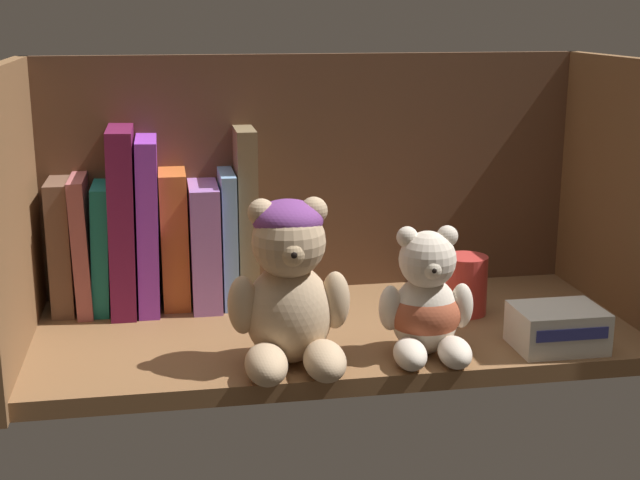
% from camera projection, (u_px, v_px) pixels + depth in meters
% --- Properties ---
extents(shelf_board, '(0.69, 0.31, 0.02)m').
position_uv_depth(shelf_board, '(335.00, 334.00, 1.04)').
color(shelf_board, brown).
rests_on(shelf_board, ground).
extents(shelf_back_panel, '(0.71, 0.01, 0.32)m').
position_uv_depth(shelf_back_panel, '(312.00, 181.00, 1.16)').
color(shelf_back_panel, brown).
rests_on(shelf_back_panel, ground).
extents(shelf_side_panel_left, '(0.02, 0.33, 0.32)m').
position_uv_depth(shelf_side_panel_left, '(11.00, 220.00, 0.95)').
color(shelf_side_panel_left, brown).
rests_on(shelf_side_panel_left, ground).
extents(shelf_side_panel_right, '(0.02, 0.33, 0.32)m').
position_uv_depth(shelf_side_panel_right, '(623.00, 196.00, 1.06)').
color(shelf_side_panel_right, brown).
rests_on(shelf_side_panel_right, ground).
extents(book_0, '(0.03, 0.10, 0.16)m').
position_uv_depth(book_0, '(63.00, 244.00, 1.09)').
color(book_0, brown).
rests_on(book_0, shelf_board).
extents(book_1, '(0.02, 0.12, 0.17)m').
position_uv_depth(book_1, '(84.00, 242.00, 1.09)').
color(book_1, '#A35656').
rests_on(book_1, shelf_board).
extents(book_2, '(0.03, 0.11, 0.16)m').
position_uv_depth(book_2, '(102.00, 245.00, 1.10)').
color(book_2, '#18796E').
rests_on(book_2, shelf_board).
extents(book_3, '(0.03, 0.15, 0.22)m').
position_uv_depth(book_3, '(123.00, 217.00, 1.09)').
color(book_3, maroon).
rests_on(book_3, shelf_board).
extents(book_4, '(0.03, 0.14, 0.21)m').
position_uv_depth(book_4, '(148.00, 221.00, 1.10)').
color(book_4, purple).
rests_on(book_4, shelf_board).
extents(book_5, '(0.03, 0.10, 0.17)m').
position_uv_depth(book_5, '(174.00, 237.00, 1.11)').
color(book_5, '#CD6328').
rests_on(book_5, shelf_board).
extents(book_6, '(0.04, 0.14, 0.15)m').
position_uv_depth(book_6, '(204.00, 241.00, 1.12)').
color(book_6, '#9F69B8').
rests_on(book_6, shelf_board).
extents(book_7, '(0.02, 0.12, 0.17)m').
position_uv_depth(book_7, '(227.00, 235.00, 1.12)').
color(book_7, '#76A4D0').
rests_on(book_7, shelf_board).
extents(book_8, '(0.02, 0.09, 0.22)m').
position_uv_depth(book_8, '(246.00, 214.00, 1.12)').
color(book_8, brown).
rests_on(book_8, shelf_board).
extents(teddy_bear_larger, '(0.13, 0.13, 0.18)m').
position_uv_depth(teddy_bear_larger, '(289.00, 288.00, 0.91)').
color(teddy_bear_larger, tan).
rests_on(teddy_bear_larger, shelf_board).
extents(teddy_bear_smaller, '(0.10, 0.11, 0.14)m').
position_uv_depth(teddy_bear_smaller, '(426.00, 305.00, 0.94)').
color(teddy_bear_smaller, beige).
rests_on(teddy_bear_smaller, shelf_board).
extents(pillar_candle, '(0.05, 0.05, 0.07)m').
position_uv_depth(pillar_candle, '(465.00, 285.00, 1.08)').
color(pillar_candle, '#C63833').
rests_on(pillar_candle, shelf_board).
extents(small_product_box, '(0.09, 0.07, 0.05)m').
position_uv_depth(small_product_box, '(557.00, 328.00, 0.97)').
color(small_product_box, silver).
rests_on(small_product_box, shelf_board).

